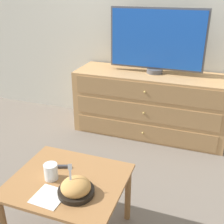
{
  "coord_description": "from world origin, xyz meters",
  "views": [
    {
      "loc": [
        0.57,
        -3.25,
        1.6
      ],
      "look_at": [
        -0.04,
        -1.55,
        0.78
      ],
      "focal_mm": 45.0,
      "sensor_mm": 36.0,
      "label": 1
    }
  ],
  "objects": [
    {
      "name": "ground_plane",
      "position": [
        0.0,
        0.0,
        0.0
      ],
      "size": [
        12.0,
        12.0,
        0.0
      ],
      "primitive_type": "plane",
      "color": "#70665B"
    },
    {
      "name": "wall_back",
      "position": [
        0.0,
        0.03,
        1.3
      ],
      "size": [
        12.0,
        0.05,
        2.6
      ],
      "color": "silver",
      "rests_on": "ground_plane"
    },
    {
      "name": "dresser",
      "position": [
        -0.03,
        -0.3,
        0.36
      ],
      "size": [
        1.69,
        0.56,
        0.72
      ],
      "color": "tan",
      "rests_on": "ground_plane"
    },
    {
      "name": "tv",
      "position": [
        -0.0,
        -0.27,
        1.07
      ],
      "size": [
        1.02,
        0.18,
        0.68
      ],
      "color": "#515156",
      "rests_on": "dresser"
    },
    {
      "name": "coffee_table",
      "position": [
        -0.18,
        -1.98,
        0.39
      ],
      "size": [
        0.72,
        0.62,
        0.47
      ],
      "color": "#9E6B3D",
      "rests_on": "ground_plane"
    },
    {
      "name": "takeout_bowl",
      "position": [
        -0.07,
        -2.08,
        0.51
      ],
      "size": [
        0.22,
        0.22,
        0.18
      ],
      "color": "black",
      "rests_on": "coffee_table"
    },
    {
      "name": "drink_cup",
      "position": [
        -0.29,
        -2.0,
        0.52
      ],
      "size": [
        0.09,
        0.09,
        0.11
      ],
      "color": "beige",
      "rests_on": "coffee_table"
    },
    {
      "name": "napkin",
      "position": [
        -0.21,
        -2.16,
        0.47
      ],
      "size": [
        0.19,
        0.19,
        0.0
      ],
      "color": "white",
      "rests_on": "coffee_table"
    },
    {
      "name": "remote_control",
      "position": [
        -0.3,
        -1.88,
        0.48
      ],
      "size": [
        0.15,
        0.07,
        0.02
      ],
      "color": "#38383D",
      "rests_on": "coffee_table"
    }
  ]
}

